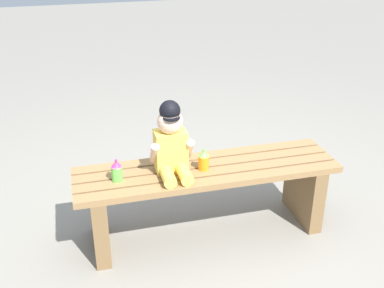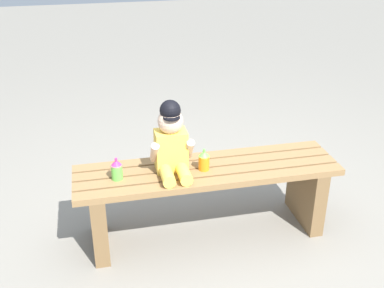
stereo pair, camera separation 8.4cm
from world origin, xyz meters
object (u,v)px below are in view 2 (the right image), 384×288
(sippy_cup_left, at_px, (117,169))
(sippy_cup_right, at_px, (204,160))
(park_bench, at_px, (207,190))
(child_figure, at_px, (171,142))

(sippy_cup_left, distance_m, sippy_cup_right, 0.47)
(park_bench, bearing_deg, sippy_cup_right, -146.02)
(park_bench, relative_size, child_figure, 3.63)
(sippy_cup_left, bearing_deg, child_figure, 4.45)
(child_figure, xyz_separation_m, sippy_cup_left, (-0.30, -0.02, -0.12))
(park_bench, distance_m, child_figure, 0.38)
(park_bench, bearing_deg, child_figure, 178.10)
(park_bench, relative_size, sippy_cup_left, 11.86)
(sippy_cup_left, height_order, sippy_cup_right, same)
(child_figure, bearing_deg, sippy_cup_left, -175.55)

